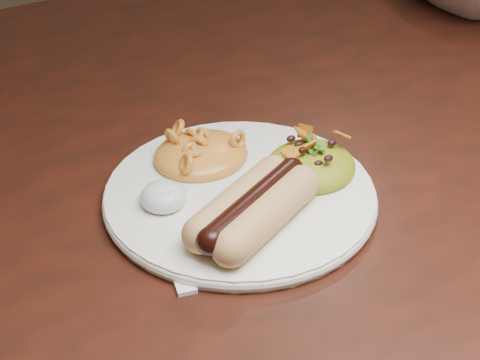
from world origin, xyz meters
TOP-DOWN VIEW (x-y plane):
  - table at (0.00, 0.00)m, footprint 1.60×0.90m
  - plate at (-0.08, -0.10)m, footprint 0.28×0.28m
  - hotdog at (-0.10, -0.15)m, footprint 0.11×0.10m
  - mac_and_cheese at (-0.09, -0.04)m, footprint 0.11×0.10m
  - sour_cream at (-0.15, -0.09)m, footprint 0.04×0.04m
  - taco_salad at (-0.02, -0.11)m, footprint 0.08×0.08m
  - fork at (-0.17, -0.14)m, footprint 0.06×0.15m

SIDE VIEW (x-z plane):
  - table at x=0.00m, z-range 0.28..1.03m
  - fork at x=-0.17m, z-range 0.75..0.75m
  - plate at x=-0.08m, z-range 0.75..0.76m
  - sour_cream at x=-0.15m, z-range 0.76..0.79m
  - taco_salad at x=-0.02m, z-range 0.76..0.80m
  - hotdog at x=-0.10m, z-range 0.76..0.79m
  - mac_and_cheese at x=-0.09m, z-range 0.76..0.80m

